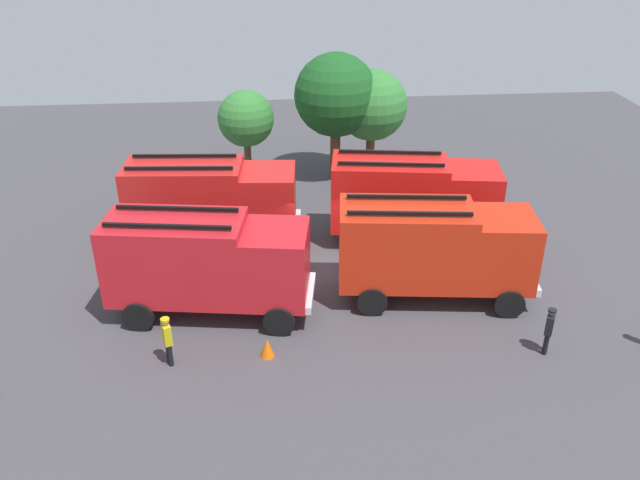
% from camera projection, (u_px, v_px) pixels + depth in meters
% --- Properties ---
extents(ground_plane, '(49.25, 49.25, 0.00)m').
position_uv_depth(ground_plane, '(320.00, 270.00, 26.61)').
color(ground_plane, '#423F44').
extents(fire_truck_0, '(7.48, 3.59, 3.88)m').
position_uv_depth(fire_truck_0, '(207.00, 261.00, 23.01)').
color(fire_truck_0, red).
rests_on(fire_truck_0, ground).
extents(fire_truck_1, '(7.43, 3.42, 3.88)m').
position_uv_depth(fire_truck_1, '(434.00, 247.00, 23.89)').
color(fire_truck_1, red).
rests_on(fire_truck_1, ground).
extents(fire_truck_2, '(7.36, 3.19, 3.88)m').
position_uv_depth(fire_truck_2, '(211.00, 199.00, 27.58)').
color(fire_truck_2, red).
rests_on(fire_truck_2, ground).
extents(fire_truck_3, '(7.48, 3.58, 3.88)m').
position_uv_depth(fire_truck_3, '(413.00, 195.00, 27.89)').
color(fire_truck_3, red).
rests_on(fire_truck_3, ground).
extents(firefighter_0, '(0.37, 0.48, 1.69)m').
position_uv_depth(firefighter_0, '(529.00, 240.00, 26.88)').
color(firefighter_0, black).
rests_on(firefighter_0, ground).
extents(firefighter_1, '(0.42, 0.48, 1.71)m').
position_uv_depth(firefighter_1, '(549.00, 329.00, 21.48)').
color(firefighter_1, black).
rests_on(firefighter_1, ground).
extents(firefighter_2, '(0.37, 0.48, 1.76)m').
position_uv_depth(firefighter_2, '(167.00, 339.00, 20.94)').
color(firefighter_2, black).
rests_on(firefighter_2, ground).
extents(tree_0, '(2.94, 2.94, 4.56)m').
position_uv_depth(tree_0, '(246.00, 119.00, 34.19)').
color(tree_0, brown).
rests_on(tree_0, ground).
extents(tree_1, '(4.24, 4.24, 6.57)m').
position_uv_depth(tree_1, '(336.00, 95.00, 33.20)').
color(tree_1, brown).
rests_on(tree_1, ground).
extents(tree_2, '(3.65, 3.65, 5.65)m').
position_uv_depth(tree_2, '(372.00, 106.00, 33.76)').
color(tree_2, brown).
rests_on(tree_2, ground).
extents(traffic_cone_0, '(0.47, 0.47, 0.68)m').
position_uv_depth(traffic_cone_0, '(267.00, 348.00, 21.59)').
color(traffic_cone_0, '#F2600C').
rests_on(traffic_cone_0, ground).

